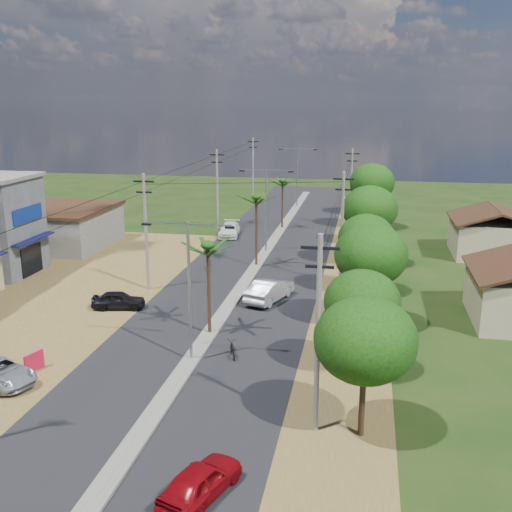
{
  "coord_description": "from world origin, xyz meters",
  "views": [
    {
      "loc": [
        9.27,
        -29.88,
        14.34
      ],
      "look_at": [
        1.39,
        12.38,
        3.0
      ],
      "focal_mm": 42.0,
      "sensor_mm": 36.0,
      "label": 1
    }
  ],
  "objects_px": {
    "car_parked_dark": "(119,300)",
    "moto_rider_east": "(233,350)",
    "car_red_near": "(201,481)",
    "roadside_sign": "(34,362)",
    "car_silver_mid": "(270,290)",
    "car_white_far": "(230,230)"
  },
  "relations": [
    {
      "from": "car_silver_mid",
      "to": "moto_rider_east",
      "type": "xyz_separation_m",
      "value": [
        -0.49,
        -10.09,
        -0.38
      ]
    },
    {
      "from": "car_parked_dark",
      "to": "moto_rider_east",
      "type": "xyz_separation_m",
      "value": [
        9.65,
        -6.45,
        -0.19
      ]
    },
    {
      "from": "car_white_far",
      "to": "car_parked_dark",
      "type": "relative_size",
      "value": 1.32
    },
    {
      "from": "car_silver_mid",
      "to": "roadside_sign",
      "type": "xyz_separation_m",
      "value": [
        -10.65,
        -13.84,
        -0.28
      ]
    },
    {
      "from": "roadside_sign",
      "to": "car_silver_mid",
      "type": "bearing_deg",
      "value": 70.16
    },
    {
      "from": "moto_rider_east",
      "to": "roadside_sign",
      "type": "relative_size",
      "value": 1.33
    },
    {
      "from": "roadside_sign",
      "to": "car_parked_dark",
      "type": "bearing_deg",
      "value": 104.92
    },
    {
      "from": "car_white_far",
      "to": "car_parked_dark",
      "type": "xyz_separation_m",
      "value": [
        -2.5,
        -23.75,
        -0.08
      ]
    },
    {
      "from": "car_silver_mid",
      "to": "roadside_sign",
      "type": "bearing_deg",
      "value": 70.71
    },
    {
      "from": "car_parked_dark",
      "to": "moto_rider_east",
      "type": "relative_size",
      "value": 2.19
    },
    {
      "from": "car_white_far",
      "to": "car_parked_dark",
      "type": "bearing_deg",
      "value": -102.17
    },
    {
      "from": "car_white_far",
      "to": "roadside_sign",
      "type": "bearing_deg",
      "value": -101.21
    },
    {
      "from": "roadside_sign",
      "to": "moto_rider_east",
      "type": "bearing_deg",
      "value": 37.98
    },
    {
      "from": "car_white_far",
      "to": "car_parked_dark",
      "type": "distance_m",
      "value": 23.88
    },
    {
      "from": "moto_rider_east",
      "to": "roadside_sign",
      "type": "bearing_deg",
      "value": 0.12
    },
    {
      "from": "car_silver_mid",
      "to": "moto_rider_east",
      "type": "distance_m",
      "value": 10.11
    },
    {
      "from": "car_red_near",
      "to": "car_parked_dark",
      "type": "bearing_deg",
      "value": -39.01
    },
    {
      "from": "car_silver_mid",
      "to": "car_red_near",
      "type": "bearing_deg",
      "value": 111.08
    },
    {
      "from": "car_red_near",
      "to": "roadside_sign",
      "type": "distance_m",
      "value": 14.55
    },
    {
      "from": "car_silver_mid",
      "to": "car_white_far",
      "type": "xyz_separation_m",
      "value": [
        -7.65,
        20.11,
        -0.11
      ]
    },
    {
      "from": "car_parked_dark",
      "to": "moto_rider_east",
      "type": "distance_m",
      "value": 11.61
    },
    {
      "from": "car_white_far",
      "to": "roadside_sign",
      "type": "relative_size",
      "value": 3.83
    }
  ]
}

